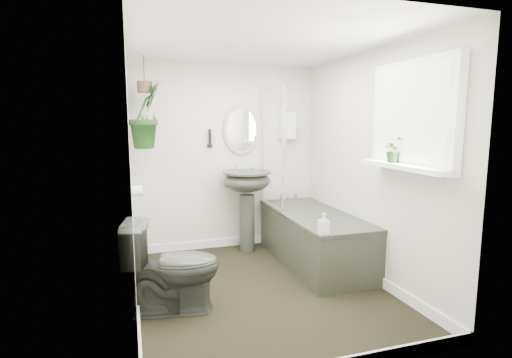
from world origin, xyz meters
name	(u,v)px	position (x,y,z in m)	size (l,w,h in m)	color
floor	(261,289)	(0.00, 0.00, -0.01)	(2.30, 2.80, 0.02)	black
ceiling	(261,40)	(0.00, 0.00, 2.31)	(2.30, 2.80, 0.02)	white
wall_back	(226,157)	(0.00, 1.41, 1.15)	(2.30, 0.02, 2.30)	silver
wall_front	(335,199)	(0.00, -1.41, 1.15)	(2.30, 0.02, 2.30)	silver
wall_left	(130,176)	(-1.16, 0.00, 1.15)	(0.02, 2.80, 2.30)	silver
wall_right	(370,166)	(1.16, 0.00, 1.15)	(0.02, 2.80, 2.30)	silver
skirting	(261,284)	(0.00, 0.00, 0.05)	(2.30, 2.80, 0.10)	white
bathtub	(314,238)	(0.80, 0.50, 0.29)	(0.72, 1.72, 0.58)	#2E312A
bath_screen	(272,148)	(0.47, 0.99, 1.28)	(0.04, 0.72, 1.40)	silver
shower_box	(287,125)	(0.80, 1.34, 1.55)	(0.20, 0.10, 0.35)	white
oval_mirror	(241,129)	(0.19, 1.37, 1.50)	(0.46, 0.03, 0.62)	#ADA399
wall_sconce	(210,138)	(-0.21, 1.36, 1.40)	(0.04, 0.04, 0.22)	black
toilet_roll_holder	(137,191)	(-1.10, 0.70, 0.90)	(0.11, 0.11, 0.11)	white
window_recess	(413,115)	(1.09, -0.70, 1.65)	(0.08, 1.00, 0.90)	white
window_sill	(403,166)	(1.02, -0.70, 1.23)	(0.18, 1.00, 0.04)	white
window_blinds	(409,115)	(1.04, -0.70, 1.65)	(0.01, 0.86, 0.76)	white
toilet	(172,266)	(-0.85, -0.20, 0.40)	(0.44, 0.78, 0.79)	#2E312A
pedestal_sink	(247,211)	(0.19, 1.13, 0.50)	(0.59, 0.50, 1.01)	#2E312A
sill_plant	(394,150)	(1.02, -0.56, 1.36)	(0.19, 0.17, 0.22)	black
hanging_plant	(146,115)	(-0.97, 1.06, 1.67)	(0.40, 0.32, 0.72)	black
soap_bottle	(324,224)	(0.51, -0.29, 0.68)	(0.09, 0.09, 0.19)	black
hanging_pot	(145,87)	(-0.97, 1.06, 1.97)	(0.16, 0.16, 0.12)	#463325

